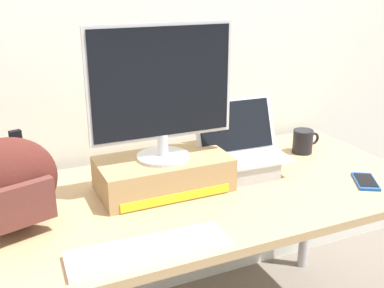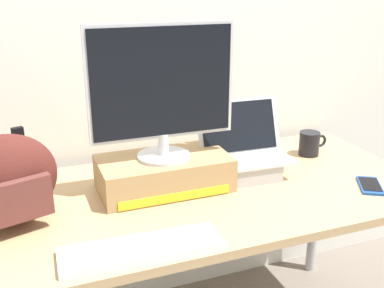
# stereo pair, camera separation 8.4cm
# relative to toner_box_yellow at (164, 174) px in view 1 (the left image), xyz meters

# --- Properties ---
(back_wall) EXTENTS (7.00, 0.10, 2.60)m
(back_wall) POSITION_rel_toner_box_yellow_xyz_m (0.08, 0.43, 0.51)
(back_wall) COLOR silver
(back_wall) RESTS_ON ground
(desk) EXTENTS (1.70, 0.78, 0.73)m
(desk) POSITION_rel_toner_box_yellow_xyz_m (0.08, -0.06, -0.13)
(desk) COLOR tan
(desk) RESTS_ON ground
(toner_box_yellow) EXTENTS (0.46, 0.25, 0.12)m
(toner_box_yellow) POSITION_rel_toner_box_yellow_xyz_m (0.00, 0.00, 0.00)
(toner_box_yellow) COLOR #A88456
(toner_box_yellow) RESTS_ON desk
(desktop_monitor) EXTENTS (0.50, 0.18, 0.46)m
(desktop_monitor) POSITION_rel_toner_box_yellow_xyz_m (-0.00, -0.00, 0.30)
(desktop_monitor) COLOR silver
(desktop_monitor) RESTS_ON toner_box_yellow
(open_laptop) EXTENTS (0.34, 0.23, 0.28)m
(open_laptop) POSITION_rel_toner_box_yellow_xyz_m (0.32, 0.01, 0.00)
(open_laptop) COLOR #ADADB2
(open_laptop) RESTS_ON desk
(external_keyboard) EXTENTS (0.46, 0.15, 0.02)m
(external_keyboard) POSITION_rel_toner_box_yellow_xyz_m (-0.19, -0.37, -0.05)
(external_keyboard) COLOR white
(external_keyboard) RESTS_ON desk
(messenger_backpack) EXTENTS (0.37, 0.30, 0.28)m
(messenger_backpack) POSITION_rel_toner_box_yellow_xyz_m (-0.52, -0.05, 0.08)
(messenger_backpack) COLOR #4C1E19
(messenger_backpack) RESTS_ON desk
(coffee_mug) EXTENTS (0.13, 0.09, 0.10)m
(coffee_mug) POSITION_rel_toner_box_yellow_xyz_m (0.68, 0.10, -0.01)
(coffee_mug) COLOR black
(coffee_mug) RESTS_ON desk
(cell_phone) EXTENTS (0.14, 0.17, 0.01)m
(cell_phone) POSITION_rel_toner_box_yellow_xyz_m (0.70, -0.26, -0.05)
(cell_phone) COLOR #19479E
(cell_phone) RESTS_ON desk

